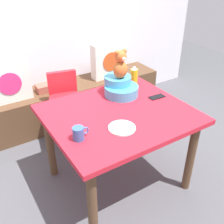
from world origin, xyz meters
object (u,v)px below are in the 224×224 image
dinner_plate_near (122,128)px  dining_table (119,123)px  cell_phone (157,97)px  book_stack (45,88)px  highchair (66,100)px  coffee_mug (79,133)px  ketchup_bottle (134,76)px  pillow_floral_left (8,82)px  pillow_floral_right (108,60)px  teddy_bear (121,65)px  infant_seat_teal (120,87)px

dinner_plate_near → dining_table: bearing=62.3°
dinner_plate_near → cell_phone: 0.59m
book_stack → highchair: size_ratio=0.25×
coffee_mug → cell_phone: 0.87m
ketchup_bottle → pillow_floral_left: bearing=139.6°
dining_table → dinner_plate_near: 0.26m
coffee_mug → pillow_floral_right: bearing=51.9°
book_stack → dinner_plate_near: bearing=-86.6°
book_stack → cell_phone: size_ratio=1.39×
pillow_floral_left → dining_table: bearing=-64.5°
teddy_bear → dinner_plate_near: bearing=-122.3°
pillow_floral_left → pillow_floral_right: size_ratio=1.00×
infant_seat_teal → ketchup_bottle: bearing=25.8°
book_stack → ketchup_bottle: 1.11m
coffee_mug → dinner_plate_near: bearing=-9.1°
dining_table → dinner_plate_near: bearing=-117.7°
pillow_floral_left → dinner_plate_near: (0.47, -1.43, 0.07)m
pillow_floral_right → infant_seat_teal: bearing=-116.0°
infant_seat_teal → pillow_floral_left: bearing=128.4°
dining_table → infant_seat_teal: 0.36m
highchair → teddy_bear: (0.31, -0.55, 0.50)m
dining_table → ketchup_bottle: bearing=41.4°
book_stack → pillow_floral_left: bearing=-176.9°
pillow_floral_right → dinner_plate_near: 1.62m
pillow_floral_left → ketchup_bottle: size_ratio=2.38×
dining_table → ketchup_bottle: (0.42, 0.37, 0.19)m
ketchup_bottle → dinner_plate_near: size_ratio=0.92×
ketchup_bottle → cell_phone: (0.01, -0.34, -0.08)m
highchair → cell_phone: size_ratio=5.49×
dining_table → cell_phone: cell_phone is taller
coffee_mug → dinner_plate_near: (0.32, -0.05, -0.04)m
pillow_floral_left → cell_phone: pillow_floral_left is taller
infant_seat_teal → coffee_mug: size_ratio=2.75×
cell_phone → teddy_bear: bearing=50.7°
pillow_floral_right → dinner_plate_near: size_ratio=2.20×
pillow_floral_right → cell_phone: (-0.23, -1.19, 0.06)m
highchair → book_stack: bearing=99.1°
ketchup_bottle → cell_phone: ketchup_bottle is taller
dining_table → infant_seat_teal: size_ratio=3.41×
coffee_mug → ketchup_bottle: bearing=31.9°
book_stack → dining_table: dining_table is taller
pillow_floral_left → coffee_mug: bearing=-83.6°
pillow_floral_left → pillow_floral_right: bearing=0.0°
book_stack → dining_table: bearing=-81.0°
ketchup_bottle → highchair: bearing=141.5°
pillow_floral_left → book_stack: size_ratio=2.20×
book_stack → ketchup_bottle: ketchup_bottle is taller
pillow_floral_right → infant_seat_teal: size_ratio=1.33×
pillow_floral_left → cell_phone: 1.56m
infant_seat_teal → cell_phone: size_ratio=2.29×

